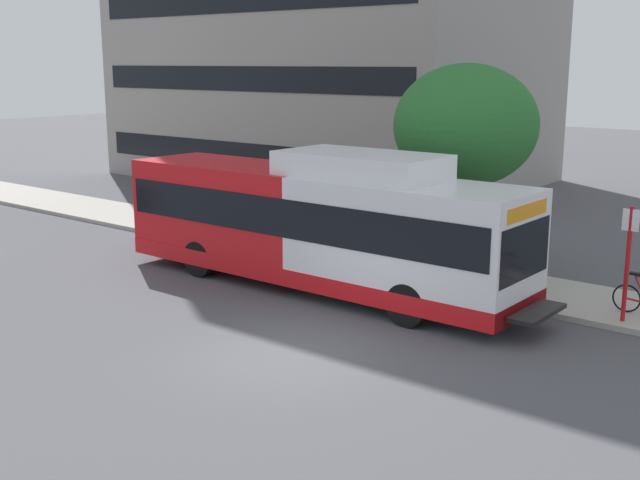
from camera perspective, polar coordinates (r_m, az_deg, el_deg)
The scene contains 5 objects.
ground_plane at distance 22.15m, azimuth -17.77°, elevation -3.16°, with size 120.00×120.00×0.00m, color #4C4C51.
sidewalk_curb at distance 25.14m, azimuth -1.81°, elevation -0.54°, with size 3.00×56.00×0.14m, color #A8A399.
transit_bus at distance 20.52m, azimuth -0.18°, elevation 1.13°, with size 2.58×12.25×3.65m.
bus_stop_sign_pole at distance 18.73m, azimuth 21.19°, elevation -1.03°, with size 0.10×0.36×2.60m.
street_tree_near_stop at distance 22.52m, azimuth 10.38°, elevation 8.05°, with size 3.99×3.99×5.64m.
Camera 1 is at (-11.52, -10.01, 5.79)m, focal length 44.70 mm.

